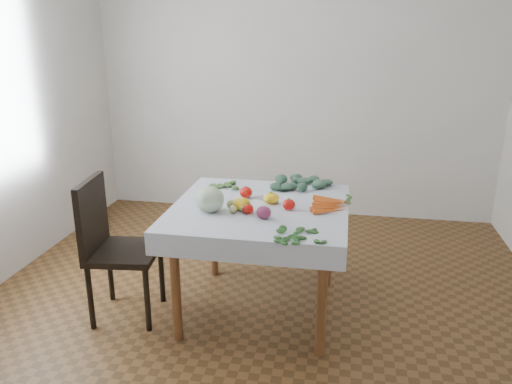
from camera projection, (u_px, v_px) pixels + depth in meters
ground at (260, 308)px, 3.46m from camera, size 4.00×4.00×0.00m
back_wall at (295, 82)px, 4.92m from camera, size 4.00×0.04×2.70m
table at (260, 220)px, 3.26m from camera, size 1.00×1.00×0.75m
tablecloth at (260, 206)px, 3.23m from camera, size 1.12×1.12×0.01m
chair at (110, 240)px, 3.23m from camera, size 0.48×0.48×0.95m
cabbage at (210, 199)px, 3.10m from camera, size 0.21×0.21×0.16m
tomato_a at (246, 192)px, 3.37m from camera, size 0.10×0.10×0.08m
tomato_b at (271, 198)px, 3.27m from camera, size 0.09×0.09×0.07m
tomato_c at (289, 204)px, 3.15m from camera, size 0.10×0.10×0.07m
tomato_d at (248, 209)px, 3.08m from camera, size 0.09×0.09×0.06m
heirloom_back at (271, 198)px, 3.26m from camera, size 0.13×0.13×0.07m
heirloom_front at (242, 204)px, 3.14m from camera, size 0.11×0.11×0.08m
onion_a at (245, 206)px, 3.13m from camera, size 0.08×0.08×0.06m
onion_b at (264, 212)px, 3.00m from camera, size 0.12×0.12×0.08m
tomatillo_cluster at (239, 209)px, 3.10m from camera, size 0.10×0.13×0.05m
carrot_bunch at (331, 205)px, 3.19m from camera, size 0.23×0.31×0.03m
kale_bunch at (302, 183)px, 3.63m from camera, size 0.40×0.30×0.05m
basil_bunch at (301, 236)px, 2.73m from camera, size 0.30×0.21×0.01m
dill_bunch at (227, 185)px, 3.63m from camera, size 0.22×0.15×0.02m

